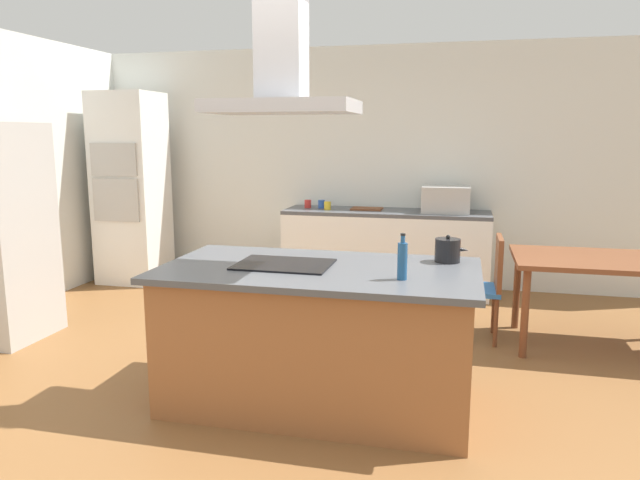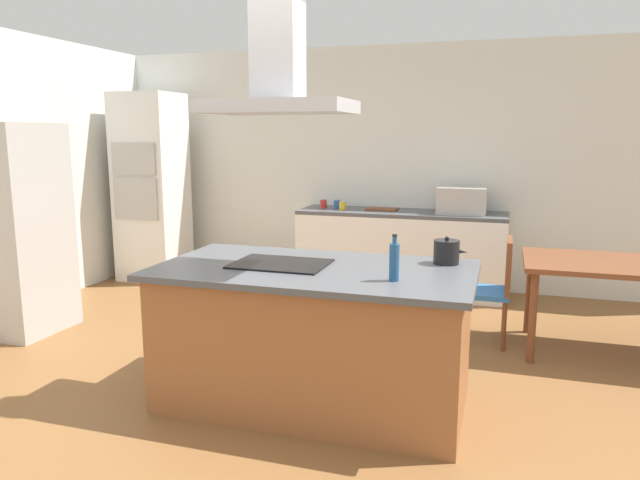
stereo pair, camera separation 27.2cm
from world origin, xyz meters
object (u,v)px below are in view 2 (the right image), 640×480
(coffee_mug_blue, at_px, (337,204))
(range_hood, at_px, (278,71))
(coffee_mug_red, at_px, (323,204))
(cooktop, at_px, (280,264))
(countertop_microwave, at_px, (462,200))
(wall_oven_stack, at_px, (152,187))
(refrigerator, at_px, (10,229))
(olive_oil_bottle, at_px, (394,261))
(cutting_board, at_px, (382,209))
(tea_kettle, at_px, (447,252))
(dining_table, at_px, (618,273))
(chair_at_left_end, at_px, (494,284))
(coffee_mug_yellow, at_px, (342,206))

(coffee_mug_blue, bearing_deg, range_hood, -81.22)
(coffee_mug_red, bearing_deg, cooktop, -78.23)
(countertop_microwave, height_order, wall_oven_stack, wall_oven_stack)
(coffee_mug_blue, bearing_deg, refrigerator, -134.19)
(olive_oil_bottle, relative_size, wall_oven_stack, 0.12)
(range_hood, bearing_deg, wall_oven_stack, 135.25)
(olive_oil_bottle, relative_size, range_hood, 0.30)
(coffee_mug_red, height_order, cutting_board, coffee_mug_red)
(cutting_board, distance_m, range_hood, 3.16)
(range_hood, bearing_deg, countertop_microwave, 72.16)
(countertop_microwave, relative_size, wall_oven_stack, 0.23)
(wall_oven_stack, bearing_deg, cutting_board, 5.92)
(olive_oil_bottle, height_order, countertop_microwave, countertop_microwave)
(countertop_microwave, distance_m, wall_oven_stack, 3.60)
(wall_oven_stack, relative_size, range_hood, 2.44)
(tea_kettle, bearing_deg, cooktop, -161.03)
(cutting_board, height_order, dining_table, cutting_board)
(countertop_microwave, bearing_deg, coffee_mug_red, 178.14)
(olive_oil_bottle, height_order, coffee_mug_red, olive_oil_bottle)
(coffee_mug_blue, bearing_deg, cutting_board, -1.59)
(countertop_microwave, bearing_deg, chair_at_left_end, -74.68)
(range_hood, bearing_deg, olive_oil_bottle, -14.61)
(cooktop, height_order, coffee_mug_blue, coffee_mug_blue)
(countertop_microwave, distance_m, cutting_board, 0.87)
(olive_oil_bottle, distance_m, coffee_mug_red, 3.42)
(tea_kettle, distance_m, coffee_mug_blue, 2.98)
(refrigerator, bearing_deg, cutting_board, 39.79)
(coffee_mug_red, bearing_deg, cutting_board, -0.00)
(tea_kettle, distance_m, olive_oil_bottle, 0.60)
(tea_kettle, xyz_separation_m, range_hood, (-1.01, -0.35, 1.12))
(dining_table, xyz_separation_m, range_hood, (-2.22, -1.49, 1.43))
(chair_at_left_end, distance_m, range_hood, 2.54)
(dining_table, relative_size, chair_at_left_end, 1.57)
(coffee_mug_red, xyz_separation_m, range_hood, (0.61, -2.93, 1.16))
(coffee_mug_blue, distance_m, chair_at_left_end, 2.32)
(wall_oven_stack, relative_size, dining_table, 1.57)
(cooktop, distance_m, chair_at_left_end, 2.02)
(coffee_mug_yellow, bearing_deg, wall_oven_stack, -175.96)
(olive_oil_bottle, bearing_deg, cutting_board, 102.66)
(wall_oven_stack, height_order, dining_table, wall_oven_stack)
(coffee_mug_yellow, distance_m, cutting_board, 0.44)
(cooktop, relative_size, range_hood, 0.67)
(coffee_mug_red, bearing_deg, refrigerator, -132.35)
(refrigerator, relative_size, chair_at_left_end, 2.04)
(olive_oil_bottle, height_order, refrigerator, refrigerator)
(coffee_mug_yellow, height_order, chair_at_left_end, coffee_mug_yellow)
(coffee_mug_red, relative_size, coffee_mug_yellow, 1.00)
(dining_table, bearing_deg, tea_kettle, -136.58)
(coffee_mug_yellow, height_order, cutting_board, coffee_mug_yellow)
(cooktop, relative_size, countertop_microwave, 1.20)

